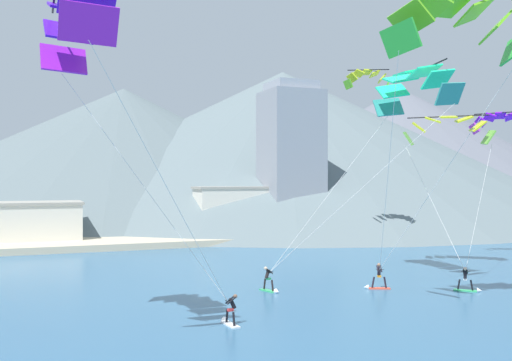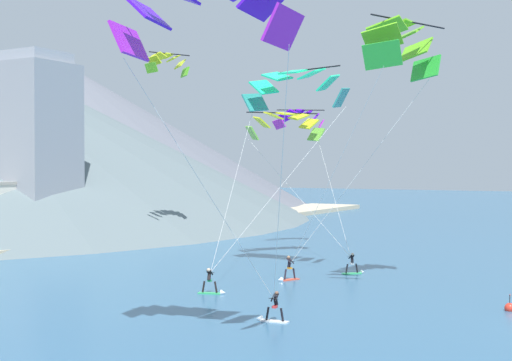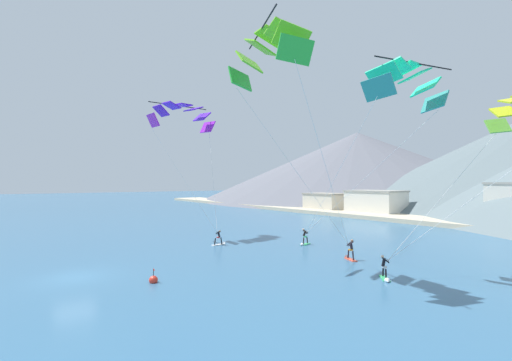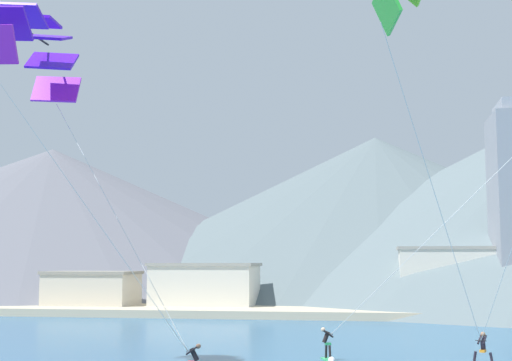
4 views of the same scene
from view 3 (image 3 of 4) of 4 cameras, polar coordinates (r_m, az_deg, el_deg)
The scene contains 13 objects.
ground_plane at distance 26.78m, azimuth -27.91°, elevation -14.07°, with size 400.00×400.00×0.00m, color #336084.
kitesurfer_near_lead at distance 35.69m, azimuth 8.02°, elevation -9.80°, with size 0.90×1.78×1.71m.
kitesurfer_near_trail at distance 24.66m, azimuth 20.72°, elevation -14.24°, with size 1.52×1.51×1.65m.
kitesurfer_mid_center at distance 29.92m, azimuth 15.34°, elevation -11.59°, with size 1.75×1.08×1.77m.
kitesurfer_far_left at distance 35.60m, azimuth -5.98°, elevation -9.92°, with size 0.68×1.77×1.61m.
parafoil_kite_near_lead at distance 29.26m, azimuth 23.66°, elevation 14.89°, with size 12.68×8.61×14.01m.
parafoil_kite_mid_center at distance 25.58m, azimuth 2.15°, elevation 20.82°, with size 8.15×9.87×15.70m.
parafoil_kite_far_left at distance 42.06m, azimuth -12.18°, elevation 10.82°, with size 8.74×8.15×14.44m.
race_marker_buoy at distance 23.60m, azimuth -16.72°, elevation -15.60°, with size 0.56×0.56×1.02m.
shoreline_strip at distance 60.67m, azimuth 28.16°, elevation -5.96°, with size 180.00×10.00×0.70m, color beige.
shore_building_quay_east at distance 70.27m, azimuth 19.27°, elevation -3.50°, with size 10.36×6.85×4.82m.
shore_building_quay_west at distance 75.87m, azimuth 11.55°, elevation -3.58°, with size 8.71×6.07×4.01m.
mountain_peak_far_spur at distance 130.02m, azimuth 16.53°, elevation 2.33°, with size 112.52×112.52×24.55m.
Camera 3 is at (25.70, -3.97, 6.40)m, focal length 24.00 mm.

